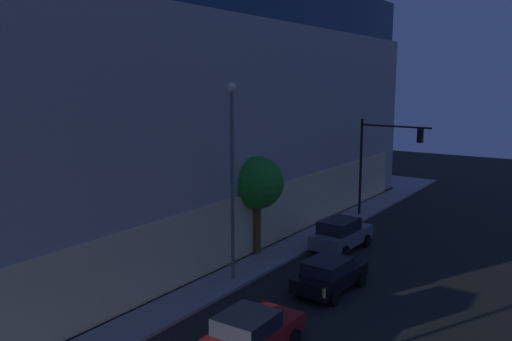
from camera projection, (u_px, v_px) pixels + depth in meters
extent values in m
cube|color=#4C4C51|center=(93.00, 207.00, 39.00)|extent=(38.90, 32.07, 0.15)
cube|color=#F7E39D|center=(271.00, 214.00, 30.04)|extent=(34.65, 0.60, 3.31)
cube|color=#B0A49C|center=(89.00, 123.00, 37.96)|extent=(38.50, 31.67, 12.43)
cube|color=navy|center=(83.00, 12.00, 36.67)|extent=(37.73, 31.03, 3.05)
cylinder|color=black|center=(361.00, 167.00, 36.28)|extent=(0.18, 0.18, 6.63)
cylinder|color=black|center=(396.00, 126.00, 34.33)|extent=(0.45, 4.80, 0.12)
cube|color=black|center=(420.00, 136.00, 33.39)|extent=(0.34, 0.34, 0.90)
sphere|color=yellow|center=(423.00, 140.00, 33.32)|extent=(0.18, 0.18, 0.18)
cylinder|color=slate|center=(232.00, 188.00, 23.92)|extent=(0.16, 0.16, 8.72)
sphere|color=#F9EFC6|center=(232.00, 87.00, 23.17)|extent=(0.44, 0.44, 0.44)
cylinder|color=brown|center=(258.00, 228.00, 28.12)|extent=(0.35, 0.35, 2.76)
sphere|color=#238823|center=(258.00, 182.00, 27.71)|extent=(2.79, 2.79, 2.79)
cube|color=maroon|center=(252.00, 336.00, 18.08)|extent=(4.18, 1.94, 0.64)
cube|color=black|center=(247.00, 323.00, 17.72)|extent=(1.98, 1.72, 0.59)
cube|color=#F9F4CC|center=(269.00, 311.00, 20.06)|extent=(0.12, 0.20, 0.12)
cube|color=#F9F4CC|center=(295.00, 318.00, 19.44)|extent=(0.12, 0.20, 0.12)
cylinder|color=black|center=(250.00, 324.00, 19.71)|extent=(0.61, 0.25, 0.60)
cylinder|color=black|center=(294.00, 337.00, 18.68)|extent=(0.61, 0.25, 0.60)
cube|color=black|center=(330.00, 277.00, 23.50)|extent=(4.17, 1.96, 0.63)
cube|color=black|center=(327.00, 266.00, 23.16)|extent=(2.18, 1.70, 0.57)
cube|color=#F9F4CC|center=(341.00, 262.00, 25.40)|extent=(0.13, 0.20, 0.12)
cube|color=#F9F4CC|center=(361.00, 267.00, 24.77)|extent=(0.13, 0.20, 0.12)
cylinder|color=black|center=(327.00, 271.00, 25.09)|extent=(0.67, 0.27, 0.66)
cylinder|color=black|center=(361.00, 279.00, 24.03)|extent=(0.67, 0.27, 0.66)
cylinder|color=black|center=(298.00, 288.00, 23.08)|extent=(0.67, 0.27, 0.66)
cylinder|color=black|center=(334.00, 297.00, 22.02)|extent=(0.67, 0.27, 0.66)
cube|color=slate|center=(341.00, 237.00, 29.32)|extent=(4.34, 2.03, 0.76)
cube|color=black|center=(339.00, 226.00, 28.95)|extent=(2.36, 1.75, 0.67)
cube|color=#F9F4CC|center=(350.00, 227.00, 31.28)|extent=(0.13, 0.21, 0.12)
cube|color=#F9F4CC|center=(367.00, 230.00, 30.63)|extent=(0.13, 0.21, 0.12)
cylinder|color=black|center=(338.00, 235.00, 30.96)|extent=(0.72, 0.27, 0.71)
cylinder|color=black|center=(367.00, 241.00, 29.88)|extent=(0.72, 0.27, 0.71)
cylinder|color=black|center=(315.00, 246.00, 28.88)|extent=(0.72, 0.27, 0.71)
cylinder|color=black|center=(345.00, 252.00, 27.80)|extent=(0.72, 0.27, 0.71)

